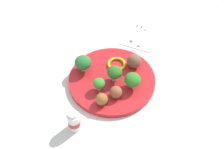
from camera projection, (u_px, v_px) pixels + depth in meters
ground_plane at (112, 82)px, 0.96m from camera, size 4.00×4.00×0.00m
plate at (112, 80)px, 0.95m from camera, size 0.28×0.28×0.02m
broccoli_floret_center at (114, 73)px, 0.91m from camera, size 0.05×0.05×0.06m
broccoli_floret_front_right at (83, 63)px, 0.94m from camera, size 0.05×0.05×0.06m
broccoli_floret_front_left at (132, 80)px, 0.90m from camera, size 0.05×0.05×0.05m
broccoli_floret_mid_right at (99, 84)px, 0.89m from camera, size 0.04×0.04×0.04m
meatball_back_left at (116, 92)px, 0.88m from camera, size 0.04×0.04×0.04m
meatball_back_right at (134, 61)px, 0.96m from camera, size 0.05×0.05×0.05m
meatball_front_right at (102, 99)px, 0.87m from camera, size 0.04×0.04×0.04m
pepper_ring_far_rim at (117, 64)px, 0.98m from camera, size 0.09×0.09×0.01m
napkin at (141, 33)px, 1.11m from camera, size 0.18×0.13×0.01m
fork at (138, 30)px, 1.11m from camera, size 0.12×0.03×0.01m
knife at (147, 32)px, 1.10m from camera, size 0.15×0.02×0.01m
yogurt_bottle at (74, 121)px, 0.82m from camera, size 0.04×0.04×0.07m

